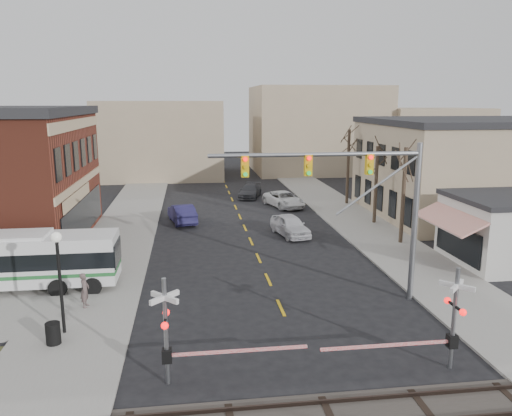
{
  "coord_description": "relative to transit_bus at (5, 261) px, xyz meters",
  "views": [
    {
      "loc": [
        -4.25,
        -20.57,
        9.95
      ],
      "look_at": [
        -0.26,
        9.25,
        3.5
      ],
      "focal_mm": 35.0,
      "sensor_mm": 36.0,
      "label": 1
    }
  ],
  "objects": [
    {
      "name": "car_c",
      "position": [
        18.74,
        19.5,
        -0.97
      ],
      "size": [
        3.82,
        5.73,
        1.46
      ],
      "primitive_type": "imported",
      "rotation": [
        0.0,
        0.0,
        0.29
      ],
      "color": "white",
      "rests_on": "ground"
    },
    {
      "name": "tree_east_c",
      "position": [
        25.1,
        19.83,
        2.02
      ],
      "size": [
        0.28,
        0.28,
        7.2
      ],
      "color": "#382B21",
      "rests_on": "sidewalk_east"
    },
    {
      "name": "tan_building",
      "position": [
        36.1,
        13.83,
        2.56
      ],
      "size": [
        20.3,
        15.3,
        8.5
      ],
      "color": "tan",
      "rests_on": "ground"
    },
    {
      "name": "street_lamp",
      "position": [
        4.25,
        -5.77,
        1.62
      ],
      "size": [
        0.44,
        0.44,
        4.51
      ],
      "color": "black",
      "rests_on": "sidewalk_west"
    },
    {
      "name": "traffic_signal_mast",
      "position": [
        18.06,
        -3.88,
        4.06
      ],
      "size": [
        10.36,
        0.3,
        8.0
      ],
      "color": "gray",
      "rests_on": "ground"
    },
    {
      "name": "car_d",
      "position": [
        16.09,
        24.7,
        -1.02
      ],
      "size": [
        3.23,
        5.05,
        1.36
      ],
      "primitive_type": "imported",
      "rotation": [
        0.0,
        0.0,
        -0.3
      ],
      "color": "#414246",
      "rests_on": "ground"
    },
    {
      "name": "sidewalk_east",
      "position": [
        23.6,
        13.83,
        -1.64
      ],
      "size": [
        5.0,
        60.0,
        0.12
      ],
      "primitive_type": "cube",
      "color": "gray",
      "rests_on": "ground"
    },
    {
      "name": "sidewalk_west",
      "position": [
        4.6,
        13.83,
        -1.64
      ],
      "size": [
        5.0,
        60.0,
        0.12
      ],
      "primitive_type": "cube",
      "color": "gray",
      "rests_on": "ground"
    },
    {
      "name": "car_a",
      "position": [
        17.25,
        9.1,
        -0.92
      ],
      "size": [
        2.73,
        4.89,
        1.57
      ],
      "primitive_type": "imported",
      "rotation": [
        0.0,
        0.0,
        0.2
      ],
      "color": "silver",
      "rests_on": "ground"
    },
    {
      "name": "transit_bus",
      "position": [
        0.0,
        0.0,
        0.0
      ],
      "size": [
        11.64,
        2.58,
        3.0
      ],
      "color": "silver",
      "rests_on": "ground"
    },
    {
      "name": "car_b",
      "position": [
        9.1,
        14.3,
        -0.91
      ],
      "size": [
        2.63,
        5.05,
        1.58
      ],
      "primitive_type": "imported",
      "rotation": [
        0.0,
        0.0,
        3.35
      ],
      "color": "#1E1B45",
      "rests_on": "ground"
    },
    {
      "name": "rr_crossing_east",
      "position": [
        19.05,
        -10.55,
        0.27
      ],
      "size": [
        5.6,
        1.36,
        4.0
      ],
      "color": "gray",
      "rests_on": "ground"
    },
    {
      "name": "pedestrian_near",
      "position": [
        4.62,
        -3.01,
        -0.72
      ],
      "size": [
        0.46,
        0.66,
        1.72
      ],
      "primitive_type": "imported",
      "rotation": [
        0.0,
        0.0,
        1.49
      ],
      "color": "brown",
      "rests_on": "sidewalk_west"
    },
    {
      "name": "tree_east_b",
      "position": [
        24.9,
        11.83,
        1.57
      ],
      "size": [
        0.28,
        0.28,
        6.3
      ],
      "color": "#382B21",
      "rests_on": "sidewalk_east"
    },
    {
      "name": "trash_bin",
      "position": [
        4.06,
        -6.78,
        -1.13
      ],
      "size": [
        0.6,
        0.6,
        0.91
      ],
      "primitive_type": "cylinder",
      "color": "black",
      "rests_on": "sidewalk_west"
    },
    {
      "name": "pedestrian_far",
      "position": [
        2.6,
        1.06,
        -0.7
      ],
      "size": [
        1.08,
        1.01,
        1.77
      ],
      "primitive_type": "imported",
      "rotation": [
        0.0,
        0.0,
        0.52
      ],
      "color": "#313356",
      "rests_on": "sidewalk_west"
    },
    {
      "name": "tree_east_a",
      "position": [
        24.6,
        5.83,
        1.79
      ],
      "size": [
        0.28,
        0.28,
        6.75
      ],
      "color": "#382B21",
      "rests_on": "sidewalk_east"
    },
    {
      "name": "rr_crossing_west",
      "position": [
        9.28,
        -10.24,
        0.27
      ],
      "size": [
        5.6,
        1.36,
        4.0
      ],
      "color": "gray",
      "rests_on": "ground"
    },
    {
      "name": "ground",
      "position": [
        14.1,
        -6.17,
        -1.7
      ],
      "size": [
        160.0,
        160.0,
        0.0
      ],
      "primitive_type": "plane",
      "color": "black",
      "rests_on": "ground"
    }
  ]
}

